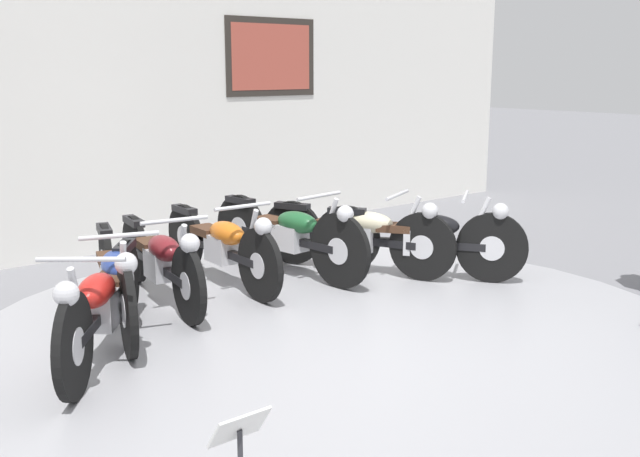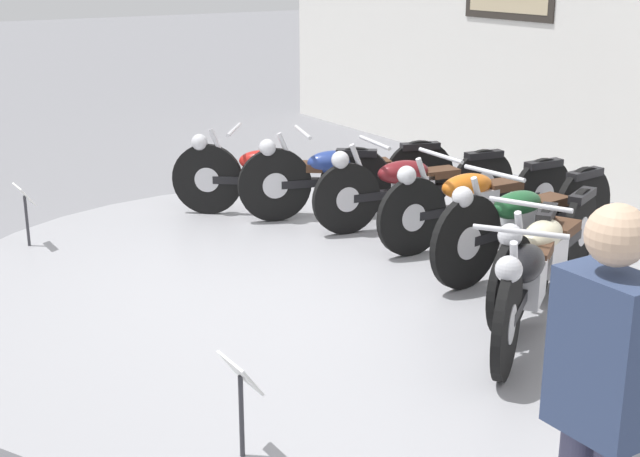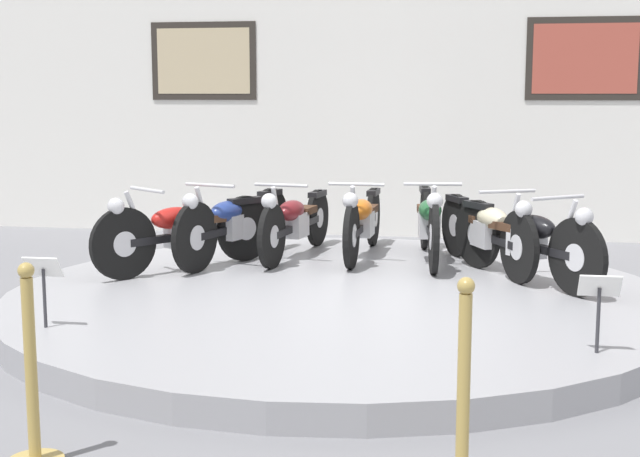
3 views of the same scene
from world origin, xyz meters
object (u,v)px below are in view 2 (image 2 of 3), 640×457
object	(u,v)px
motorcycle_black	(527,276)
info_placard_front_left	(25,202)
motorcycle_blue	(344,174)
motorcycle_cream	(546,248)
visitor_standing	(600,398)
motorcycle_green	(525,218)
info_placard_front_centre	(241,386)
motorcycle_orange	(476,198)
motorcycle_maroon	(413,183)
motorcycle_red	(277,174)

from	to	relation	value
motorcycle_black	info_placard_front_left	distance (m)	4.05
motorcycle_blue	motorcycle_cream	bearing A→B (deg)	0.01
motorcycle_cream	visitor_standing	size ratio (longest dim) A/B	1.09
motorcycle_blue	info_placard_front_left	size ratio (longest dim) A/B	3.76
motorcycle_green	info_placard_front_centre	distance (m)	3.23
motorcycle_cream	motorcycle_black	xyz separation A→B (m)	(0.33, -0.51, 0.00)
motorcycle_orange	info_placard_front_left	world-z (taller)	motorcycle_orange
motorcycle_maroon	motorcycle_green	bearing A→B (deg)	0.17
motorcycle_green	motorcycle_blue	bearing A→B (deg)	-169.54
motorcycle_cream	info_placard_front_left	bearing A→B (deg)	-139.51
motorcycle_red	motorcycle_blue	xyz separation A→B (m)	(0.33, 0.51, 0.00)
motorcycle_green	visitor_standing	world-z (taller)	visitor_standing
motorcycle_maroon	info_placard_front_centre	bearing A→B (deg)	-49.61
motorcycle_black	motorcycle_cream	bearing A→B (deg)	122.94
info_placard_front_left	info_placard_front_centre	distance (m)	3.75
info_placard_front_centre	motorcycle_black	bearing A→B (deg)	98.47
motorcycle_orange	motorcycle_black	world-z (taller)	motorcycle_black
motorcycle_blue	info_placard_front_centre	distance (m)	4.08
motorcycle_green	visitor_standing	size ratio (longest dim) A/B	1.21
motorcycle_cream	motorcycle_maroon	bearing A→B (deg)	169.70
motorcycle_red	info_placard_front_centre	world-z (taller)	motorcycle_red
motorcycle_black	motorcycle_green	bearing A→B (deg)	135.96
motorcycle_maroon	motorcycle_green	size ratio (longest dim) A/B	0.96
motorcycle_maroon	info_placard_front_left	xyz separation A→B (m)	(-1.20, -3.00, -0.01)
motorcycle_cream	motorcycle_orange	bearing A→B (deg)	159.07
motorcycle_maroon	motorcycle_cream	distance (m)	1.93
info_placard_front_left	motorcycle_red	bearing A→B (deg)	81.57
info_placard_front_left	visitor_standing	distance (m)	5.26
info_placard_front_left	motorcycle_blue	bearing A→B (deg)	76.17
info_placard_front_left	visitor_standing	world-z (taller)	visitor_standing
motorcycle_red	visitor_standing	distance (m)	5.10
motorcycle_blue	motorcycle_maroon	bearing A→B (deg)	32.16
motorcycle_red	motorcycle_black	world-z (taller)	same
motorcycle_maroon	visitor_standing	xyz separation A→B (m)	(4.00, -2.28, 0.38)
motorcycle_red	info_placard_front_left	distance (m)	2.17
motorcycle_orange	motorcycle_green	world-z (taller)	motorcycle_green
motorcycle_blue	info_placard_front_left	distance (m)	2.73
motorcycle_green	info_placard_front_centre	bearing A→B (deg)	-68.12
motorcycle_orange	visitor_standing	world-z (taller)	visitor_standing
motorcycle_red	info_placard_front_centre	distance (m)	4.05
motorcycle_red	visitor_standing	size ratio (longest dim) A/B	0.96
motorcycle_red	motorcycle_orange	xyz separation A→B (m)	(1.56, 0.98, -0.01)
motorcycle_black	motorcycle_blue	bearing A→B (deg)	169.67
motorcycle_maroon	info_placard_front_left	distance (m)	3.23
motorcycle_orange	visitor_standing	size ratio (longest dim) A/B	1.18
motorcycle_cream	motorcycle_black	distance (m)	0.60
motorcycle_blue	motorcycle_maroon	size ratio (longest dim) A/B	0.99
motorcycle_maroon	info_placard_front_centre	size ratio (longest dim) A/B	3.80
motorcycle_orange	motorcycle_green	distance (m)	0.68
motorcycle_blue	visitor_standing	xyz separation A→B (m)	(4.55, -1.94, 0.36)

